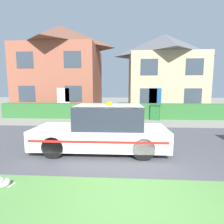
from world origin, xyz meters
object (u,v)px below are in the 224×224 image
at_px(police_car, 103,130).
at_px(wheelie_bin, 155,112).
at_px(cat, 4,182).
at_px(house_right, 164,72).
at_px(house_left, 62,68).

xyz_separation_m(police_car, wheelie_bin, (2.80, 6.15, -0.20)).
relative_size(cat, house_right, 0.04).
relative_size(police_car, house_left, 0.53).
xyz_separation_m(cat, house_right, (6.32, 14.08, 3.51)).
bearing_deg(cat, house_right, 170.60).
bearing_deg(cat, house_left, -150.93).
bearing_deg(police_car, wheelie_bin, -114.94).
distance_m(police_car, house_right, 12.98).
bearing_deg(police_car, cat, 51.09).
height_order(cat, house_right, house_right).
height_order(police_car, house_left, house_left).
distance_m(house_left, wheelie_bin, 10.30).
bearing_deg(wheelie_bin, house_left, 166.52).
relative_size(police_car, cat, 15.06).
bearing_deg(house_right, house_left, -177.82).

